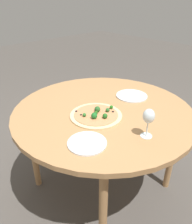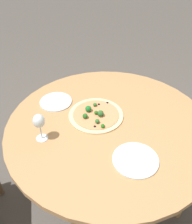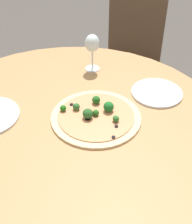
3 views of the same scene
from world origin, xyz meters
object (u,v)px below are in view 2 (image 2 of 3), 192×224
Objects in this scene: pizza at (96,115)px; plate_near at (56,102)px; plate_far at (136,160)px; wine_glass at (39,122)px.

pizza is 1.60× the size of plate_near.
pizza is 1.42× the size of plate_far.
plate_near is at bearing 126.54° from pizza.
wine_glass is 0.81× the size of plate_near.
pizza is at bearing 7.17° from wine_glass.
plate_far is at bearing -43.29° from wine_glass.
wine_glass reaches higher than pizza.
pizza is at bearing 94.05° from plate_far.
wine_glass is at bearing -121.99° from plate_near.
pizza reaches higher than plate_near.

